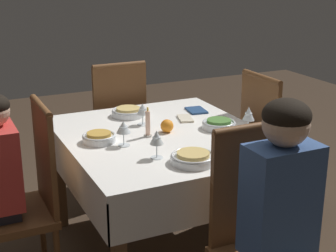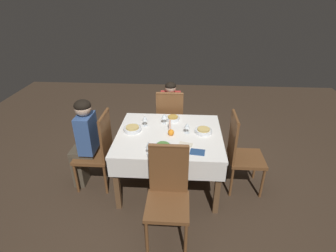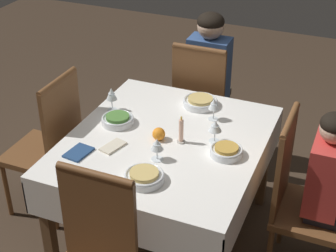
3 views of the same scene
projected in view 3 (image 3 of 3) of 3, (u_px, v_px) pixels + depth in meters
The scene contains 19 objects.
ground_plane at pixel (166, 235), 3.37m from camera, with size 8.00×8.00×0.00m, color #3D2D21.
dining_table at pixel (166, 151), 3.03m from camera, with size 1.26×1.11×0.75m.
chair_west at pixel (203, 101), 3.80m from camera, with size 0.42×0.42×1.02m.
chair_north at pixel (300, 196), 2.85m from camera, with size 0.42×0.42×1.02m.
chair_south at pixel (50, 142), 3.32m from camera, with size 0.42×0.42×1.02m.
person_adult_denim at pixel (210, 77), 3.86m from camera, with size 0.34×0.30×1.19m.
person_child_red at pixel (334, 196), 2.77m from camera, with size 0.30×0.33×1.09m.
bowl_west at pixel (200, 102), 3.31m from camera, with size 0.22×0.22×0.06m.
wine_glass_west at pixel (214, 104), 3.12m from camera, with size 0.07×0.07×0.15m.
bowl_north at pixel (226, 151), 2.83m from camera, with size 0.18×0.18×0.06m.
wine_glass_north at pixel (215, 127), 2.91m from camera, with size 0.08×0.08×0.14m.
bowl_south at pixel (118, 120), 3.12m from camera, with size 0.20×0.20×0.06m.
wine_glass_south at pixel (111, 94), 3.22m from camera, with size 0.07×0.07×0.16m.
bowl_east at pixel (144, 176), 2.62m from camera, with size 0.21×0.21×0.06m.
wine_glass_east at pixel (157, 145), 2.76m from camera, with size 0.07×0.07×0.13m.
candle_centerpiece at pixel (181, 132), 2.92m from camera, with size 0.05×0.05×0.17m.
orange_fruit at pixel (159, 134), 2.96m from camera, with size 0.08×0.08×0.08m, color orange.
napkin_red_folded at pixel (113, 146), 2.90m from camera, with size 0.17×0.12×0.01m.
napkin_spare_side at pixel (79, 152), 2.85m from camera, with size 0.17×0.13×0.01m.
Camera 3 is at (2.32, 0.98, 2.35)m, focal length 55.00 mm.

